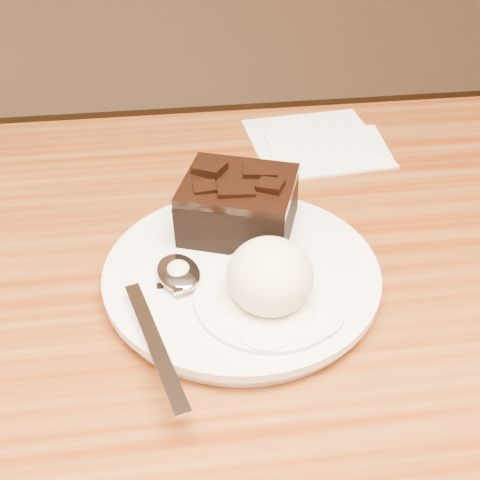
{
  "coord_description": "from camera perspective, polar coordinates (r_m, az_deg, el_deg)",
  "views": [
    {
      "loc": [
        0.06,
        -0.31,
        1.09
      ],
      "look_at": [
        0.11,
        0.08,
        0.79
      ],
      "focal_mm": 46.13,
      "sensor_mm": 36.0,
      "label": 1
    }
  ],
  "objects": [
    {
      "name": "plate",
      "position": [
        0.51,
        0.15,
        -3.42
      ],
      "size": [
        0.23,
        0.23,
        0.02
      ],
      "primitive_type": "cylinder",
      "color": "white",
      "rests_on": "dining_table"
    },
    {
      "name": "brownie",
      "position": [
        0.53,
        -0.13,
        2.97
      ],
      "size": [
        0.11,
        0.11,
        0.04
      ],
      "primitive_type": "cube",
      "rotation": [
        0.0,
        0.0,
        -0.35
      ],
      "color": "black",
      "rests_on": "plate"
    },
    {
      "name": "ice_cream_scoop",
      "position": [
        0.46,
        2.78,
        -3.36
      ],
      "size": [
        0.07,
        0.07,
        0.05
      ],
      "primitive_type": "ellipsoid",
      "color": "white",
      "rests_on": "plate"
    },
    {
      "name": "melt_puddle",
      "position": [
        0.48,
        2.7,
        -5.35
      ],
      "size": [
        0.12,
        0.12,
        0.0
      ],
      "primitive_type": "cylinder",
      "color": "white",
      "rests_on": "plate"
    },
    {
      "name": "spoon",
      "position": [
        0.49,
        -5.7,
        -3.16
      ],
      "size": [
        0.08,
        0.19,
        0.01
      ],
      "primitive_type": null,
      "rotation": [
        0.0,
        0.0,
        0.26
      ],
      "color": "silver",
      "rests_on": "plate"
    },
    {
      "name": "napkin",
      "position": [
        0.72,
        7.0,
        9.0
      ],
      "size": [
        0.15,
        0.15,
        0.01
      ],
      "primitive_type": "cube",
      "rotation": [
        0.0,
        0.0,
        0.09
      ],
      "color": "white",
      "rests_on": "dining_table"
    },
    {
      "name": "crumb_a",
      "position": [
        0.46,
        6.94,
        -6.94
      ],
      "size": [
        0.01,
        0.01,
        0.0
      ],
      "primitive_type": "cube",
      "rotation": [
        0.0,
        0.0,
        1.12
      ],
      "color": "black",
      "rests_on": "plate"
    },
    {
      "name": "crumb_b",
      "position": [
        0.49,
        -7.42,
        -4.23
      ],
      "size": [
        0.01,
        0.01,
        0.0
      ],
      "primitive_type": "cube",
      "rotation": [
        0.0,
        0.0,
        0.04
      ],
      "color": "black",
      "rests_on": "plate"
    },
    {
      "name": "crumb_c",
      "position": [
        0.48,
        -0.41,
        -4.83
      ],
      "size": [
        0.01,
        0.01,
        0.0
      ],
      "primitive_type": "cube",
      "rotation": [
        0.0,
        0.0,
        0.22
      ],
      "color": "black",
      "rests_on": "plate"
    }
  ]
}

